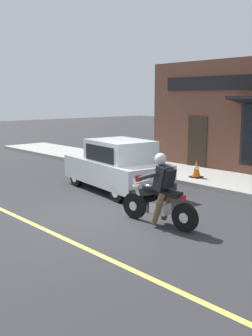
{
  "coord_description": "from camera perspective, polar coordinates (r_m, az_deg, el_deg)",
  "views": [
    {
      "loc": [
        -5.96,
        -7.01,
        2.78
      ],
      "look_at": [
        1.01,
        0.61,
        0.95
      ],
      "focal_mm": 42.0,
      "sensor_mm": 36.0,
      "label": 1
    }
  ],
  "objects": [
    {
      "name": "car_hatchback",
      "position": [
        11.91,
        -1.34,
        0.3
      ],
      "size": [
        2.13,
        3.96,
        1.57
      ],
      "color": "black",
      "rests_on": "ground"
    },
    {
      "name": "ground_plane",
      "position": [
        9.61,
        -1.99,
        -6.76
      ],
      "size": [
        80.0,
        80.0,
        0.0
      ],
      "primitive_type": "plane",
      "color": "#2B2B2D"
    },
    {
      "name": "motorcycle_with_rider",
      "position": [
        8.7,
        4.87,
        -3.98
      ],
      "size": [
        0.61,
        2.02,
        1.62
      ],
      "color": "black",
      "rests_on": "ground"
    },
    {
      "name": "traffic_cone",
      "position": [
        13.49,
        10.18,
        -0.14
      ],
      "size": [
        0.36,
        0.36,
        0.6
      ],
      "color": "black",
      "rests_on": "sidewalk_curb"
    },
    {
      "name": "sidewalk_curb",
      "position": [
        15.18,
        5.4,
        -0.28
      ],
      "size": [
        2.6,
        22.0,
        0.14
      ],
      "primitive_type": "cube",
      "color": "#9E9B93",
      "rests_on": "ground"
    }
  ]
}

